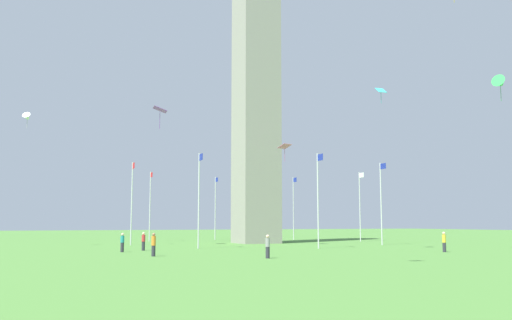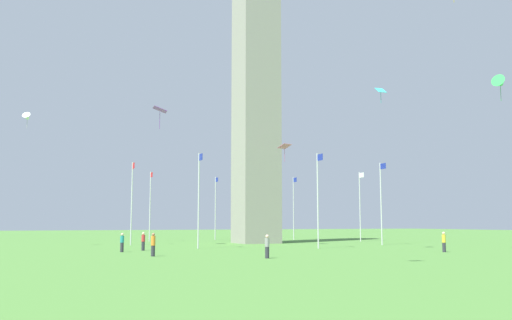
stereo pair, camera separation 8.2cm
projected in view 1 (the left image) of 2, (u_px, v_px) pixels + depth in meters
ground_plane at (256, 243)px, 66.57m from camera, size 260.00×260.00×0.00m
obelisk_monument at (256, 69)px, 69.07m from camera, size 4.79×4.79×43.56m
flagpole_n at (318, 196)px, 53.26m from camera, size 1.12×0.14×9.28m
flagpole_ne at (381, 200)px, 61.57m from camera, size 1.12×0.14×9.28m
flagpole_e at (360, 204)px, 73.12m from camera, size 1.12×0.14×9.28m
flagpole_se at (294, 205)px, 81.14m from camera, size 1.12×0.14×9.28m
flagpole_s at (215, 205)px, 80.94m from camera, size 1.12×0.14×9.28m
flagpole_sw at (150, 203)px, 72.64m from camera, size 1.12×0.14×9.28m
flagpole_w at (132, 200)px, 61.09m from camera, size 1.12×0.14×9.28m
flagpole_nw at (199, 196)px, 53.06m from camera, size 1.12×0.14×9.28m
person_gray_shirt at (268, 247)px, 38.19m from camera, size 0.32×0.32×1.65m
person_yellow_shirt at (444, 242)px, 46.38m from camera, size 0.32×0.32×1.71m
person_teal_shirt at (122, 243)px, 46.35m from camera, size 0.32×0.32×1.61m
person_orange_shirt at (154, 245)px, 40.45m from camera, size 0.32×0.32×1.73m
person_red_shirt at (143, 241)px, 48.88m from camera, size 0.32×0.32×1.63m
kite_purple_diamond at (160, 110)px, 59.61m from camera, size 1.67×1.60×2.39m
kite_cyan_diamond at (381, 91)px, 50.58m from camera, size 0.76×0.92×1.52m
kite_white_delta at (27, 117)px, 57.02m from camera, size 1.33×1.19×1.71m
kite_pink_diamond at (285, 147)px, 60.72m from camera, size 1.49×1.53×1.94m
kite_green_delta at (500, 83)px, 51.05m from camera, size 1.68×1.79×2.47m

